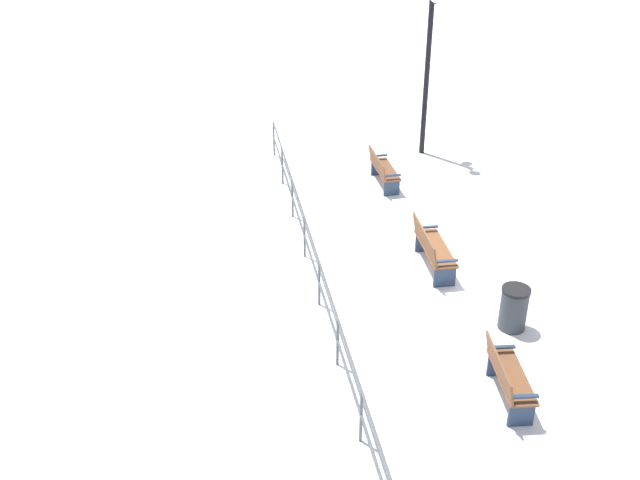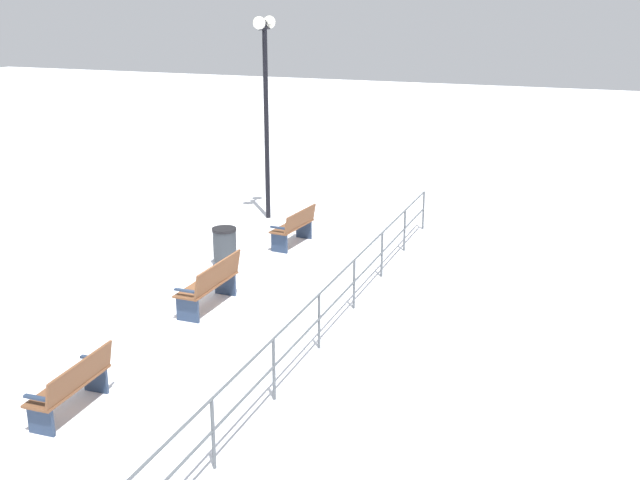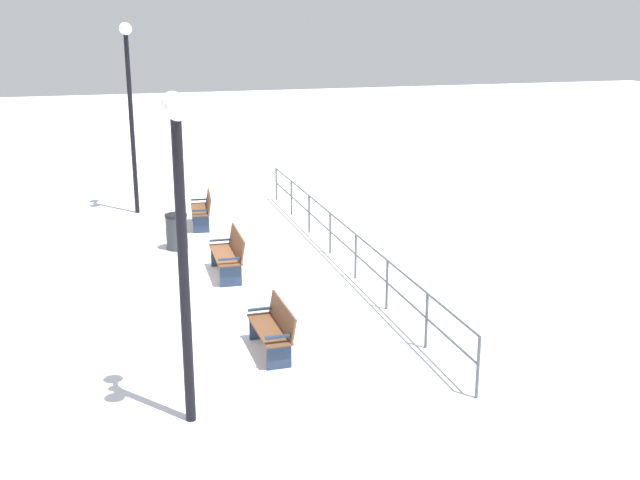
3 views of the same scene
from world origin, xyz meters
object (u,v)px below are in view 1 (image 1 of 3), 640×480
Objects in this scene: bench_third at (383,169)px; trash_bin at (514,308)px; bench_nearest at (507,377)px; bench_second at (432,248)px; lamppost_middle at (429,43)px.

trash_bin is (0.90, -6.42, -0.01)m from bench_third.
bench_nearest is 1.00× the size of bench_third.
bench_second is at bearing -90.94° from bench_third.
lamppost_middle is at bearing 48.21° from bench_third.
bench_nearest reaches higher than trash_bin.
lamppost_middle is (1.58, 6.02, 2.60)m from bench_second.
bench_second is 0.37× the size of lamppost_middle.
trash_bin is at bearing -83.34° from bench_third.
lamppost_middle is at bearing 86.83° from bench_nearest.
bench_third is at bearing 95.83° from bench_nearest.
bench_third is 3.63m from lamppost_middle.
bench_nearest reaches higher than bench_third.
bench_second is at bearing 95.62° from bench_nearest.
bench_second reaches higher than bench_third.
bench_second is (0.00, 4.14, 0.03)m from bench_nearest.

